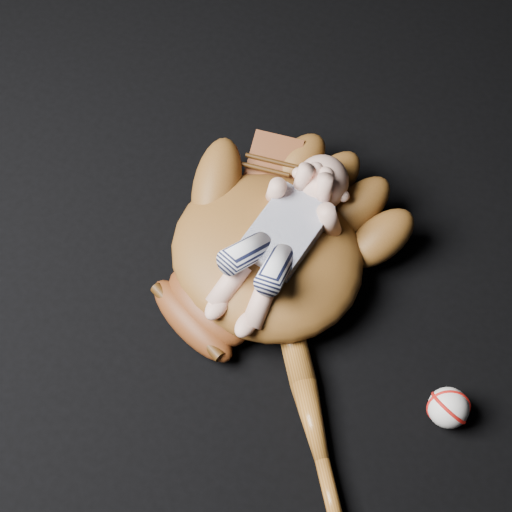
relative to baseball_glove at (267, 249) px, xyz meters
name	(u,v)px	position (x,y,z in m)	size (l,w,h in m)	color
baseball_glove	(267,249)	(0.00, 0.00, 0.00)	(0.42, 0.48, 0.15)	#5D3513
newborn_baby	(277,241)	(0.02, -0.01, 0.05)	(0.16, 0.35, 0.14)	#D8A18B
baseball_bat	(307,400)	(0.16, -0.20, -0.05)	(0.04, 0.47, 0.04)	brown
baseball	(448,408)	(0.36, -0.12, -0.04)	(0.06, 0.06, 0.06)	white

